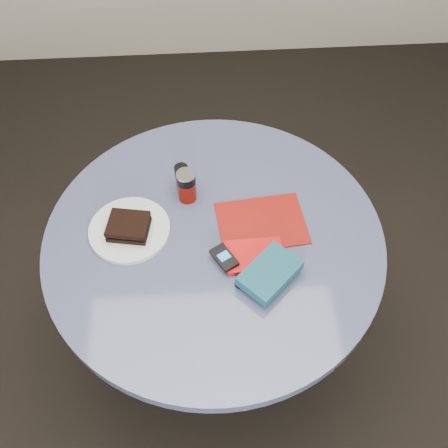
{
  "coord_description": "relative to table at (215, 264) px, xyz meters",
  "views": [
    {
      "loc": [
        -0.03,
        -0.85,
        1.94
      ],
      "look_at": [
        0.03,
        0.0,
        0.8
      ],
      "focal_mm": 40.0,
      "sensor_mm": 36.0,
      "label": 1
    }
  ],
  "objects": [
    {
      "name": "headphones",
      "position": [
        0.09,
        -0.18,
        0.17
      ],
      "size": [
        0.09,
        0.06,
        0.02
      ],
      "color": "black",
      "rests_on": "table"
    },
    {
      "name": "ground",
      "position": [
        0.0,
        0.0,
        -0.59
      ],
      "size": [
        4.0,
        4.0,
        0.0
      ],
      "primitive_type": "plane",
      "color": "black",
      "rests_on": "ground"
    },
    {
      "name": "plate",
      "position": [
        -0.25,
        0.03,
        0.17
      ],
      "size": [
        0.3,
        0.3,
        0.02
      ],
      "primitive_type": "cylinder",
      "rotation": [
        0.0,
        0.0,
        0.31
      ],
      "color": "silver",
      "rests_on": "table"
    },
    {
      "name": "novel",
      "position": [
        0.14,
        -0.16,
        0.2
      ],
      "size": [
        0.19,
        0.19,
        0.03
      ],
      "primitive_type": "cube",
      "rotation": [
        0.0,
        0.0,
        0.77
      ],
      "color": "navy",
      "rests_on": "red_book"
    },
    {
      "name": "red_book",
      "position": [
        0.11,
        -0.09,
        0.17
      ],
      "size": [
        0.17,
        0.11,
        0.01
      ],
      "primitive_type": "cube",
      "rotation": [
        0.0,
        0.0,
        0.03
      ],
      "color": "red",
      "rests_on": "magazine"
    },
    {
      "name": "sandwich",
      "position": [
        -0.25,
        0.02,
        0.2
      ],
      "size": [
        0.13,
        0.12,
        0.04
      ],
      "color": "black",
      "rests_on": "plate"
    },
    {
      "name": "mp3_player",
      "position": [
        0.02,
        -0.1,
        0.19
      ],
      "size": [
        0.08,
        0.09,
        0.02
      ],
      "color": "black",
      "rests_on": "red_book"
    },
    {
      "name": "table",
      "position": [
        0.0,
        0.0,
        0.0
      ],
      "size": [
        1.0,
        1.0,
        0.75
      ],
      "color": "black",
      "rests_on": "ground"
    },
    {
      "name": "pepper_grinder",
      "position": [
        -0.09,
        0.19,
        0.21
      ],
      "size": [
        0.05,
        0.05,
        0.1
      ],
      "color": "#43331D",
      "rests_on": "table"
    },
    {
      "name": "soda_can",
      "position": [
        -0.07,
        0.15,
        0.22
      ],
      "size": [
        0.07,
        0.07,
        0.11
      ],
      "color": "#730E05",
      "rests_on": "table"
    },
    {
      "name": "magazine",
      "position": [
        0.14,
        0.03,
        0.17
      ],
      "size": [
        0.28,
        0.22,
        0.0
      ],
      "primitive_type": "cube",
      "rotation": [
        0.0,
        0.0,
        0.1
      ],
      "color": "maroon",
      "rests_on": "table"
    }
  ]
}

